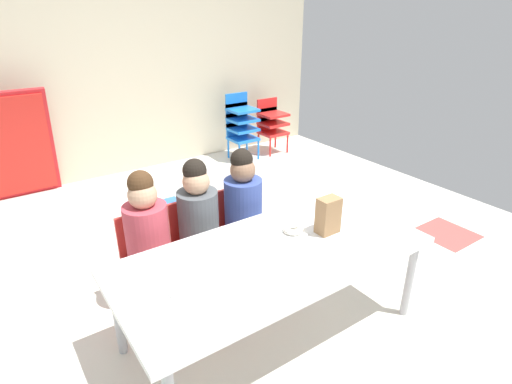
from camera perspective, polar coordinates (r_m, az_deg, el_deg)
ground_plane at (r=2.99m, az=-2.38°, el=-12.26°), size 5.30×5.13×0.02m
back_wall at (r=4.80m, az=-20.06°, el=16.83°), size 5.30×0.10×2.51m
craft_table at (r=2.29m, az=2.36°, el=-9.23°), size 1.71×0.81×0.55m
seated_child_near_camera at (r=2.56m, az=-14.89°, el=-4.90°), size 0.34×0.34×0.92m
seated_child_middle_seat at (r=2.67m, az=-8.05°, el=-2.97°), size 0.33×0.33×0.92m
seated_child_far_right at (r=2.82m, az=-1.87°, el=-1.18°), size 0.32×0.31×0.92m
kid_chair_blue_stack at (r=5.15m, az=-2.07°, el=9.56°), size 0.32×0.30×0.80m
kid_chair_red_stack at (r=5.42m, az=2.12°, el=9.65°), size 0.32×0.30×0.68m
folded_activity_table at (r=4.58m, az=-31.59°, el=5.08°), size 0.90×0.29×1.09m
paper_bag_brown at (r=2.43m, az=9.92°, el=-3.20°), size 0.13×0.09×0.22m
paper_plate_near_edge at (r=2.44m, az=5.11°, el=-5.57°), size 0.18×0.18×0.01m
paper_plate_center_table at (r=2.02m, az=-9.51°, el=-13.05°), size 0.18×0.18×0.01m
donut_powdered_on_plate at (r=2.43m, az=5.13°, el=-5.12°), size 0.12×0.12×0.04m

